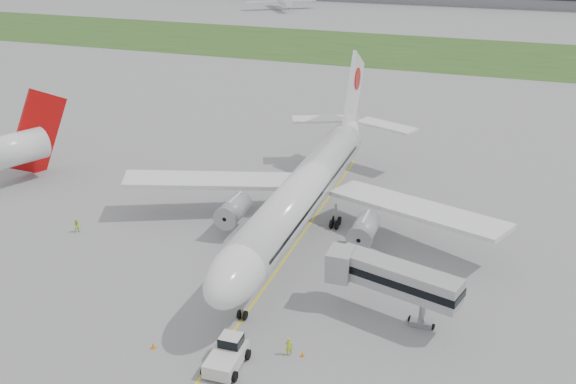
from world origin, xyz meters
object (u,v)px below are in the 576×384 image
(neighbor_aircraft, at_px, (14,148))
(airliner, at_px, (306,188))
(pushback_tug, at_px, (227,354))
(jet_bridge, at_px, (389,276))
(ground_crew_near, at_px, (289,346))

(neighbor_aircraft, bearing_deg, airliner, 22.80)
(pushback_tug, bearing_deg, airliner, 91.45)
(airliner, xyz_separation_m, pushback_tug, (1.43, -26.50, -4.58))
(airliner, distance_m, pushback_tug, 26.93)
(neighbor_aircraft, bearing_deg, jet_bridge, 8.35)
(airliner, relative_size, pushback_tug, 11.61)
(airliner, relative_size, neighbor_aircraft, 3.29)
(jet_bridge, relative_size, neighbor_aircraft, 0.80)
(pushback_tug, relative_size, jet_bridge, 0.35)
(pushback_tug, height_order, jet_bridge, jet_bridge)
(airliner, height_order, jet_bridge, airliner)
(airliner, distance_m, ground_crew_near, 24.76)
(airliner, bearing_deg, jet_bridge, -49.03)
(pushback_tug, xyz_separation_m, ground_crew_near, (4.57, 2.96, -0.18))
(airliner, xyz_separation_m, jet_bridge, (12.95, -14.91, -1.21))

